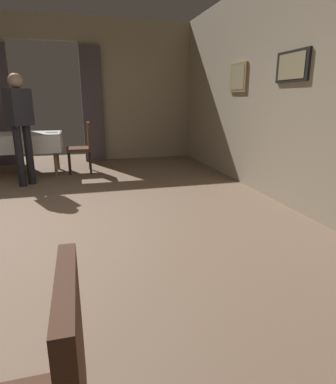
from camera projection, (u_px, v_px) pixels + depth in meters
The scene contains 8 objects.
ground at pixel (29, 232), 3.43m from camera, with size 10.08×10.08×0.00m, color #7A604C.
wall_right at pixel (306, 85), 3.82m from camera, with size 0.16×8.40×3.00m.
wall_back at pixel (47, 91), 6.90m from camera, with size 6.40×0.27×3.00m.
dining_table_mid at pixel (18, 139), 5.90m from camera, with size 1.49×0.89×0.75m.
chair_mid_right at pixel (83, 145), 6.15m from camera, with size 0.45×0.44×0.93m.
glass_mid_b at pixel (24, 130), 6.00m from camera, with size 0.07×0.07×0.09m, color silver.
plate_mid_c at pixel (51, 132), 6.02m from camera, with size 0.23×0.23×0.01m, color white.
person_waiter_by_doorway at pixel (20, 121), 5.04m from camera, with size 0.41×0.41×1.72m.
Camera 1 is at (0.58, -3.46, 1.35)m, focal length 30.58 mm.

